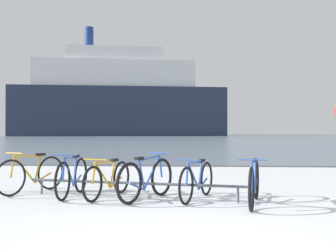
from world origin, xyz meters
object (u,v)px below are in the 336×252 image
object	(u,v)px
bicycle_0	(32,174)
bicycle_1	(72,177)
bicycle_2	(108,179)
bicycle_3	(147,179)
bicycle_4	(197,181)
ferry_ship	(119,100)
bicycle_5	(254,183)

from	to	relation	value
bicycle_0	bicycle_1	distance (m)	1.04
bicycle_2	bicycle_3	size ratio (longest dim) A/B	1.04
bicycle_4	bicycle_3	bearing A→B (deg)	-176.07
bicycle_0	ferry_ship	distance (m)	82.14
bicycle_3	bicycle_4	size ratio (longest dim) A/B	0.98
bicycle_5	bicycle_4	bearing A→B (deg)	155.37
bicycle_4	ferry_ship	world-z (taller)	ferry_ship
bicycle_0	bicycle_2	bearing A→B (deg)	-15.69
bicycle_1	bicycle_4	distance (m)	2.37
bicycle_1	ferry_ship	distance (m)	82.69
bicycle_2	bicycle_5	xyz separation A→B (m)	(2.61, -0.56, 0.02)
bicycle_4	ferry_ship	size ratio (longest dim) A/B	0.03
bicycle_1	bicycle_2	size ratio (longest dim) A/B	1.01
bicycle_0	bicycle_4	xyz separation A→B (m)	(3.31, -0.59, -0.03)
bicycle_0	bicycle_5	distance (m)	4.39
bicycle_3	bicycle_4	xyz separation A→B (m)	(0.91, 0.06, -0.03)
bicycle_1	bicycle_4	bearing A→B (deg)	-4.62
bicycle_2	bicycle_4	distance (m)	1.67
bicycle_1	bicycle_3	distance (m)	1.47
ferry_ship	bicycle_3	bearing A→B (deg)	-79.12
bicycle_0	bicycle_3	bearing A→B (deg)	-15.26
bicycle_1	bicycle_5	size ratio (longest dim) A/B	0.95
bicycle_2	ferry_ship	xyz separation A→B (m)	(-14.89, 81.14, 8.02)
bicycle_3	bicycle_4	world-z (taller)	bicycle_3
bicycle_2	bicycle_5	size ratio (longest dim) A/B	0.94
bicycle_1	bicycle_2	distance (m)	0.70
bicycle_0	bicycle_1	xyz separation A→B (m)	(0.95, -0.40, -0.00)
bicycle_3	ferry_ship	distance (m)	83.20
bicycle_0	bicycle_2	distance (m)	1.72
bicycle_0	bicycle_2	xyz separation A→B (m)	(1.65, -0.46, -0.03)
bicycle_0	bicycle_4	size ratio (longest dim) A/B	0.96
bicycle_0	bicycle_1	world-z (taller)	bicycle_0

